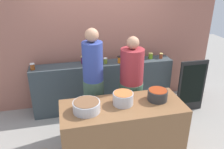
{
  "coord_description": "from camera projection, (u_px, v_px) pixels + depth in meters",
  "views": [
    {
      "loc": [
        -0.75,
        -2.88,
        2.52
      ],
      "look_at": [
        0.0,
        0.35,
        1.05
      ],
      "focal_mm": 36.79,
      "sensor_mm": 36.0,
      "label": 1
    }
  ],
  "objects": [
    {
      "name": "ground",
      "position": [
        117.0,
        142.0,
        3.74
      ],
      "size": [
        12.0,
        12.0,
        0.0
      ],
      "primitive_type": "plane",
      "color": "gray"
    },
    {
      "name": "storefront_wall",
      "position": [
        99.0,
        31.0,
        4.42
      ],
      "size": [
        4.8,
        0.12,
        3.0
      ],
      "primitive_type": "cube",
      "color": "#A16353",
      "rests_on": "ground"
    },
    {
      "name": "display_shelf",
      "position": [
        103.0,
        86.0,
        4.52
      ],
      "size": [
        2.7,
        0.36,
        0.97
      ],
      "primitive_type": "cube",
      "color": "#374146",
      "rests_on": "ground"
    },
    {
      "name": "prep_table",
      "position": [
        122.0,
        131.0,
        3.3
      ],
      "size": [
        1.7,
        0.7,
        0.87
      ],
      "primitive_type": "cube",
      "color": "brown",
      "rests_on": "ground"
    },
    {
      "name": "preserve_jar_0",
      "position": [
        32.0,
        67.0,
        4.0
      ],
      "size": [
        0.08,
        0.08,
        0.12
      ],
      "color": "brown",
      "rests_on": "display_shelf"
    },
    {
      "name": "preserve_jar_1",
      "position": [
        83.0,
        60.0,
        4.26
      ],
      "size": [
        0.09,
        0.09,
        0.14
      ],
      "color": "#4B1749",
      "rests_on": "display_shelf"
    },
    {
      "name": "preserve_jar_2",
      "position": [
        105.0,
        61.0,
        4.28
      ],
      "size": [
        0.07,
        0.07,
        0.11
      ],
      "color": "olive",
      "rests_on": "display_shelf"
    },
    {
      "name": "preserve_jar_3",
      "position": [
        120.0,
        60.0,
        4.3
      ],
      "size": [
        0.09,
        0.09,
        0.13
      ],
      "color": "#CF6516",
      "rests_on": "display_shelf"
    },
    {
      "name": "preserve_jar_4",
      "position": [
        125.0,
        59.0,
        4.39
      ],
      "size": [
        0.08,
        0.08,
        0.1
      ],
      "color": "brown",
      "rests_on": "display_shelf"
    },
    {
      "name": "preserve_jar_5",
      "position": [
        140.0,
        57.0,
        4.46
      ],
      "size": [
        0.08,
        0.08,
        0.12
      ],
      "color": "#430F4E",
      "rests_on": "display_shelf"
    },
    {
      "name": "preserve_jar_6",
      "position": [
        151.0,
        56.0,
        4.52
      ],
      "size": [
        0.09,
        0.09,
        0.12
      ],
      "color": "#628C1A",
      "rests_on": "display_shelf"
    },
    {
      "name": "preserve_jar_7",
      "position": [
        161.0,
        56.0,
        4.53
      ],
      "size": [
        0.07,
        0.07,
        0.11
      ],
      "color": "#943E22",
      "rests_on": "display_shelf"
    },
    {
      "name": "cooking_pot_left",
      "position": [
        87.0,
        106.0,
        2.97
      ],
      "size": [
        0.36,
        0.36,
        0.14
      ],
      "color": "#B7B7BC",
      "rests_on": "prep_table"
    },
    {
      "name": "cooking_pot_center",
      "position": [
        123.0,
        98.0,
        3.13
      ],
      "size": [
        0.28,
        0.28,
        0.17
      ],
      "color": "#B7B7BC",
      "rests_on": "prep_table"
    },
    {
      "name": "cooking_pot_right",
      "position": [
        158.0,
        95.0,
        3.23
      ],
      "size": [
        0.28,
        0.28,
        0.16
      ],
      "color": "#2D2D2D",
      "rests_on": "prep_table"
    },
    {
      "name": "cook_with_tongs",
      "position": [
        94.0,
        89.0,
        3.64
      ],
      "size": [
        0.33,
        0.33,
        1.81
      ],
      "color": "#3F5B4B",
      "rests_on": "ground"
    },
    {
      "name": "cook_in_cap",
      "position": [
        131.0,
        91.0,
        3.75
      ],
      "size": [
        0.38,
        0.38,
        1.67
      ],
      "color": "#3D5F4A",
      "rests_on": "ground"
    },
    {
      "name": "chalkboard_sign",
      "position": [
        192.0,
        86.0,
        4.4
      ],
      "size": [
        0.55,
        0.05,
        1.05
      ],
      "color": "black",
      "rests_on": "ground"
    }
  ]
}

